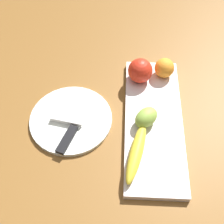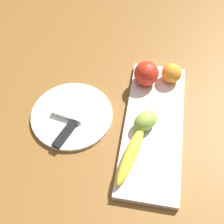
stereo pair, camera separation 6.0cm
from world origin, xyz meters
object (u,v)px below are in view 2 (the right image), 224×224
Objects in this scene: fruit_tray at (153,126)px; folded_napkin at (74,104)px; banana at (131,155)px; grape_bunch at (145,121)px; apple at (146,74)px; knife at (68,131)px; orange_near_apple at (172,73)px; dinner_plate at (72,115)px.

fruit_tray is 4.21× the size of folded_napkin.
grape_bunch is at bearing 178.69° from banana.
knife is (-0.22, 0.20, -0.04)m from apple.
apple reaches higher than fruit_tray.
apple is 0.08m from orange_near_apple.
fruit_tray is 0.24m from knife.
dinner_plate is at bearing 86.88° from grape_bunch.
fruit_tray is 0.17m from apple.
fruit_tray is 0.18m from orange_near_apple.
orange_near_apple reaches higher than dinner_plate.
grape_bunch is (-0.19, 0.06, -0.00)m from orange_near_apple.
apple is at bearing -169.26° from banana.
apple is 0.26m from dinner_plate.
fruit_tray is 2.59× the size of knife.
apple is at bearing -22.44° from knife.
folded_napkin is (0.03, 0.00, 0.01)m from dinner_plate.
dinner_plate is at bearing 180.00° from folded_napkin.
orange_near_apple reaches higher than fruit_tray.
dinner_plate is (0.12, 0.19, -0.03)m from banana.
orange_near_apple is 0.57× the size of folded_napkin.
knife is at bearing 137.78° from apple.
apple reaches higher than dinner_plate.
grape_bunch is (0.10, -0.03, 0.01)m from banana.
folded_napkin reaches higher than dinner_plate.
apple reaches higher than folded_napkin.
banana is 1.70× the size of folded_napkin.
grape_bunch is 0.22m from dinner_plate.
banana is 0.22m from dinner_plate.
apple is at bearing -58.16° from folded_napkin.
fruit_tray is at bearing -64.44° from grape_bunch.
apple is (0.15, 0.04, 0.05)m from fruit_tray.
banana reaches higher than dinner_plate.
dinner_plate is at bearing -108.48° from banana.
folded_napkin is (0.03, 0.24, 0.01)m from fruit_tray.
dinner_plate is at bearing 122.46° from orange_near_apple.
apple is at bearing -52.36° from dinner_plate.
grape_bunch is 0.22m from folded_napkin.
folded_napkin is at bearing 121.84° from apple.
folded_napkin is 0.09m from knife.
apple is at bearing 5.40° from grape_bunch.
folded_napkin is at bearing 0.00° from dinner_plate.
dinner_plate is 0.03m from folded_napkin.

